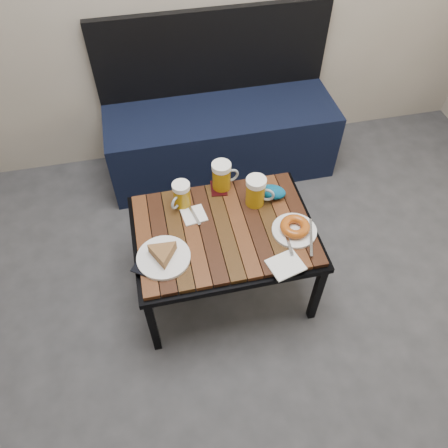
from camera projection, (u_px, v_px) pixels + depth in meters
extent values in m
cube|color=black|center=(221.00, 140.00, 2.78)|extent=(1.40, 0.50, 0.45)
cube|color=black|center=(212.00, 52.00, 2.56)|extent=(1.40, 0.05, 0.50)
cube|color=black|center=(153.00, 326.00, 1.96)|extent=(0.04, 0.03, 0.42)
cube|color=black|center=(317.00, 294.00, 2.07)|extent=(0.04, 0.03, 0.42)
cube|color=black|center=(141.00, 232.00, 2.32)|extent=(0.04, 0.04, 0.42)
cube|color=black|center=(282.00, 208.00, 2.42)|extent=(0.04, 0.04, 0.42)
cube|color=black|center=(224.00, 233.00, 2.02)|extent=(0.84, 0.62, 0.03)
cube|color=#371D0C|center=(224.00, 229.00, 2.00)|extent=(0.80, 0.58, 0.02)
cylinder|color=#A77A0D|center=(182.00, 196.00, 2.05)|extent=(0.11, 0.11, 0.11)
cylinder|color=white|center=(181.00, 186.00, 1.99)|extent=(0.08, 0.08, 0.02)
torus|color=#8C999E|center=(176.00, 203.00, 2.02)|extent=(0.06, 0.06, 0.07)
cylinder|color=#A77A0D|center=(221.00, 178.00, 2.12)|extent=(0.10, 0.10, 0.12)
cylinder|color=white|center=(221.00, 167.00, 2.06)|extent=(0.09, 0.09, 0.03)
torus|color=#8C999E|center=(231.00, 175.00, 2.13)|extent=(0.08, 0.03, 0.08)
cylinder|color=#A77A0D|center=(255.00, 193.00, 2.05)|extent=(0.12, 0.12, 0.12)
cylinder|color=white|center=(256.00, 182.00, 1.99)|extent=(0.10, 0.10, 0.03)
torus|color=#8C999E|center=(267.00, 195.00, 2.04)|extent=(0.08, 0.04, 0.08)
cylinder|color=white|center=(164.00, 257.00, 1.88)|extent=(0.23, 0.23, 0.02)
cylinder|color=white|center=(294.00, 231.00, 1.97)|extent=(0.20, 0.20, 0.01)
torus|color=#953E0D|center=(295.00, 227.00, 1.95)|extent=(0.14, 0.14, 0.04)
cube|color=#A5A8AD|center=(311.00, 237.00, 1.94)|extent=(0.08, 0.21, 0.00)
cube|color=#A5A8AD|center=(288.00, 241.00, 1.92)|extent=(0.03, 0.16, 0.00)
cube|color=white|center=(194.00, 215.00, 2.04)|extent=(0.12, 0.12, 0.01)
cube|color=#A5A8AD|center=(194.00, 214.00, 2.04)|extent=(0.05, 0.14, 0.00)
cube|color=white|center=(286.00, 265.00, 1.86)|extent=(0.17, 0.15, 0.01)
cube|color=black|center=(148.00, 263.00, 1.87)|extent=(0.16, 0.16, 0.01)
cube|color=black|center=(219.00, 188.00, 2.15)|extent=(0.09, 0.12, 0.01)
ellipsoid|color=navy|center=(272.00, 192.00, 2.10)|extent=(0.16, 0.13, 0.06)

